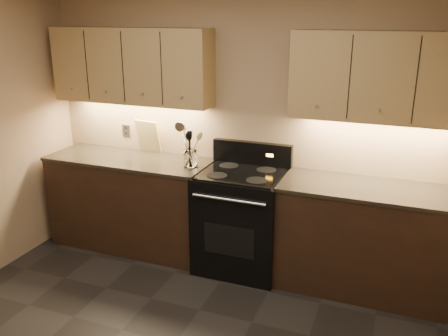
{
  "coord_description": "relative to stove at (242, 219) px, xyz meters",
  "views": [
    {
      "loc": [
        1.36,
        -2.09,
        2.28
      ],
      "look_at": [
        -0.0,
        1.45,
        1.03
      ],
      "focal_mm": 38.0,
      "sensor_mm": 36.0,
      "label": 1
    }
  ],
  "objects": [
    {
      "name": "black_turner",
      "position": [
        -0.49,
        -0.04,
        0.63
      ],
      "size": [
        0.11,
        0.14,
        0.34
      ],
      "primitive_type": null,
      "rotation": [
        -0.16,
        -0.02,
        0.23
      ],
      "color": "black",
      "rests_on": "utensil_crock"
    },
    {
      "name": "upper_cab_right",
      "position": [
        1.1,
        0.17,
        1.32
      ],
      "size": [
        1.44,
        0.3,
        0.7
      ],
      "primitive_type": "cube",
      "color": "tan",
      "rests_on": "wall_back"
    },
    {
      "name": "outlet_plate",
      "position": [
        -1.38,
        0.31,
        0.64
      ],
      "size": [
        0.08,
        0.01,
        0.12
      ],
      "primitive_type": "cube",
      "color": "#B2B5BA",
      "rests_on": "wall_back"
    },
    {
      "name": "counter_right",
      "position": [
        1.1,
        0.02,
        -0.01
      ],
      "size": [
        1.46,
        0.62,
        0.93
      ],
      "color": "black",
      "rests_on": "ground"
    },
    {
      "name": "cutting_board",
      "position": [
        -1.1,
        0.27,
        0.61
      ],
      "size": [
        0.27,
        0.12,
        0.33
      ],
      "primitive_type": "cube",
      "rotation": [
        0.22,
        0.0,
        -0.14
      ],
      "color": "tan",
      "rests_on": "counter_left"
    },
    {
      "name": "utensil_crock",
      "position": [
        -0.5,
        -0.01,
        0.52
      ],
      "size": [
        0.15,
        0.15,
        0.16
      ],
      "color": "white",
      "rests_on": "counter_left"
    },
    {
      "name": "counter_left",
      "position": [
        -1.18,
        0.02,
        -0.01
      ],
      "size": [
        1.62,
        0.62,
        0.93
      ],
      "color": "black",
      "rests_on": "ground"
    },
    {
      "name": "stove",
      "position": [
        0.0,
        0.0,
        0.0
      ],
      "size": [
        0.76,
        0.68,
        1.14
      ],
      "color": "black",
      "rests_on": "ground"
    },
    {
      "name": "black_spoon",
      "position": [
        -0.51,
        0.01,
        0.63
      ],
      "size": [
        0.08,
        0.14,
        0.33
      ],
      "primitive_type": null,
      "rotation": [
        0.23,
        0.04,
        0.09
      ],
      "color": "black",
      "rests_on": "utensil_crock"
    },
    {
      "name": "wall_back",
      "position": [
        -0.08,
        0.32,
        0.82
      ],
      "size": [
        4.0,
        0.04,
        2.6
      ],
      "primitive_type": "cube",
      "color": "#A0875E",
      "rests_on": "ground"
    },
    {
      "name": "wooden_spoon",
      "position": [
        -0.54,
        -0.01,
        0.63
      ],
      "size": [
        0.17,
        0.17,
        0.32
      ],
      "primitive_type": null,
      "rotation": [
        -0.23,
        0.4,
        0.28
      ],
      "color": "tan",
      "rests_on": "utensil_crock"
    },
    {
      "name": "upper_cab_left",
      "position": [
        -1.18,
        0.17,
        1.32
      ],
      "size": [
        1.6,
        0.3,
        0.7
      ],
      "primitive_type": "cube",
      "color": "tan",
      "rests_on": "wall_back"
    },
    {
      "name": "steel_skimmer",
      "position": [
        -0.47,
        -0.02,
        0.67
      ],
      "size": [
        0.21,
        0.13,
        0.41
      ],
      "primitive_type": null,
      "rotation": [
        0.04,
        -0.3,
        0.11
      ],
      "color": "silver",
      "rests_on": "utensil_crock"
    },
    {
      "name": "steel_spatula",
      "position": [
        -0.48,
        -0.0,
        0.67
      ],
      "size": [
        0.18,
        0.12,
        0.41
      ],
      "primitive_type": null,
      "rotation": [
        0.1,
        -0.2,
        -0.19
      ],
      "color": "silver",
      "rests_on": "utensil_crock"
    }
  ]
}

